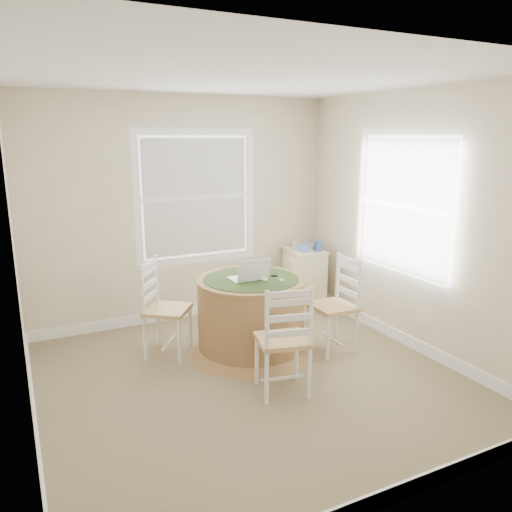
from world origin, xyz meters
TOP-DOWN VIEW (x-y plane):
  - room at (0.17, 0.16)m, footprint 3.64×3.64m
  - round_table at (0.26, 0.53)m, footprint 1.26×1.26m
  - chair_left at (-0.51, 0.84)m, footprint 0.57×0.58m
  - chair_near at (0.14, -0.32)m, footprint 0.50×0.48m
  - chair_right at (1.01, 0.20)m, footprint 0.40×0.42m
  - laptop at (0.23, 0.51)m, footprint 0.34×0.30m
  - mouse at (0.34, 0.42)m, footprint 0.09×0.11m
  - phone at (0.50, 0.34)m, footprint 0.07×0.10m
  - keys at (0.50, 0.50)m, footprint 0.07×0.06m
  - corner_chest at (1.47, 1.49)m, footprint 0.48×0.61m
  - tissue_box at (1.41, 1.40)m, footprint 0.13×0.13m
  - box_yellow at (1.55, 1.50)m, footprint 0.16×0.12m
  - box_blue at (1.58, 1.35)m, footprint 0.09×0.09m
  - cup_cream at (1.42, 1.64)m, footprint 0.07×0.07m

SIDE VIEW (x-z plane):
  - corner_chest at x=1.47m, z-range 0.00..0.75m
  - round_table at x=0.26m, z-range 0.03..0.81m
  - chair_left at x=-0.51m, z-range 0.00..0.95m
  - chair_near at x=0.14m, z-range 0.00..0.95m
  - chair_right at x=1.01m, z-range 0.00..0.95m
  - phone at x=0.50m, z-range 0.77..0.78m
  - keys at x=0.50m, z-range 0.77..0.79m
  - box_yellow at x=1.55m, z-range 0.75..0.81m
  - mouse at x=0.34m, z-range 0.77..0.80m
  - cup_cream at x=1.42m, z-range 0.75..0.84m
  - tissue_box at x=1.41m, z-range 0.75..0.85m
  - laptop at x=0.23m, z-range 0.69..0.92m
  - box_blue at x=1.58m, z-range 0.75..0.87m
  - room at x=0.17m, z-range -0.02..2.62m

